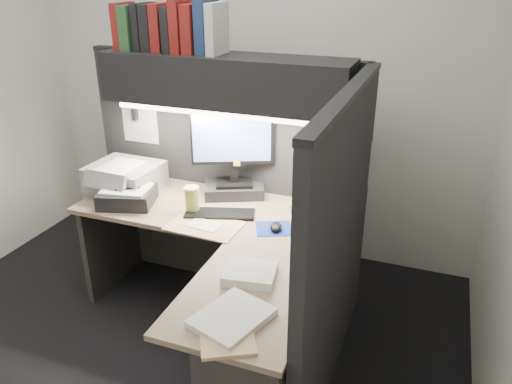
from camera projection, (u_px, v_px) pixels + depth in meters
floor at (161, 352)px, 3.01m from camera, size 3.50×3.50×0.00m
wall_back at (250, 80)px, 3.74m from camera, size 3.50×0.04×2.70m
partition_back at (225, 175)px, 3.46m from camera, size 1.90×0.06×1.60m
partition_right at (337, 253)px, 2.52m from camera, size 0.06×1.50×1.60m
desk at (224, 308)px, 2.69m from camera, size 1.70×1.53×0.73m
overhead_shelf at (224, 80)px, 2.99m from camera, size 1.55×0.34×0.30m
task_light_tube at (216, 114)px, 2.94m from camera, size 1.32×0.04×0.04m
monitor at (234, 163)px, 3.24m from camera, size 0.51×0.37×0.58m
keyboard at (220, 214)px, 3.05m from camera, size 0.45×0.26×0.02m
mousepad at (274, 228)px, 2.90m from camera, size 0.26×0.25×0.00m
mouse at (276, 227)px, 2.87m from camera, size 0.08×0.12×0.04m
telephone at (315, 203)px, 3.11m from camera, size 0.29×0.29×0.09m
coffee_cup at (192, 201)px, 3.06m from camera, size 0.11×0.11×0.16m
printer at (125, 177)px, 3.38m from camera, size 0.46×0.40×0.18m
notebook_stack at (127, 197)px, 3.19m from camera, size 0.40×0.36×0.10m
open_folder at (205, 226)px, 2.93m from camera, size 0.43×0.29×0.01m
paper_stack_a at (250, 273)px, 2.43m from camera, size 0.28×0.25×0.05m
paper_stack_b at (232, 318)px, 2.14m from camera, size 0.34×0.38×0.03m
manila_stack at (227, 334)px, 2.05m from camera, size 0.33×0.35×0.02m
binder_row at (170, 27)px, 2.99m from camera, size 0.69×0.24×0.31m
pinned_papers at (260, 167)px, 2.92m from camera, size 1.76×1.31×0.51m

